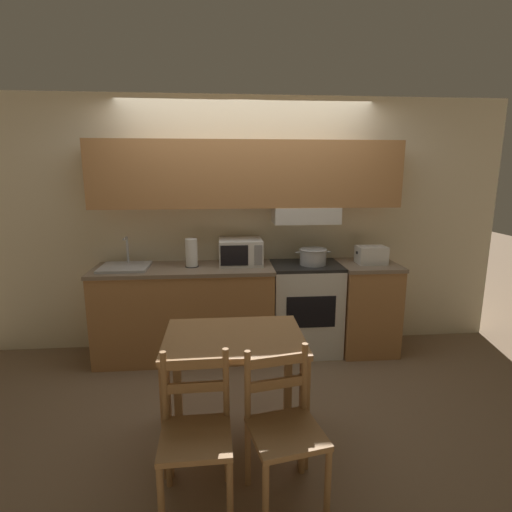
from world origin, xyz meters
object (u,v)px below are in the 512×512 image
Objects in this scene: dining_table at (234,355)px; chair_left_of_table at (196,434)px; toaster at (371,255)px; paper_towel_roll at (191,253)px; stove_range at (305,308)px; cooking_pot at (313,256)px; chair_right_of_table at (284,429)px; microwave at (240,252)px; sink_basin at (125,266)px.

chair_left_of_table is at bearing -114.25° from dining_table.
chair_left_of_table is (-1.65, -1.84, -0.58)m from toaster.
toaster is at bearing -0.62° from paper_towel_roll.
cooking_pot is at bearing -18.09° from stove_range.
paper_towel_roll reaches higher than chair_left_of_table.
chair_right_of_table is (-0.51, -1.87, -0.03)m from stove_range.
microwave is at bearing 8.44° from paper_towel_roll.
dining_table is at bearing -121.64° from cooking_pot.
cooking_pot reaches higher than stove_range.
microwave is at bearing 176.06° from toaster.
toaster reaches higher than dining_table.
chair_right_of_table is at bearing -62.99° from dining_table.
stove_range is at bearing 177.89° from toaster.
stove_range is at bearing 63.45° from chair_right_of_table.
chair_left_of_table is (-0.99, -1.87, -0.03)m from stove_range.
sink_basin is (-1.76, -0.02, 0.48)m from stove_range.
sink_basin is at bearing 179.85° from toaster.
cooking_pot is 0.41× the size of chair_right_of_table.
stove_range reaches higher than chair_left_of_table.
stove_range is 0.85m from toaster.
paper_towel_roll is 0.32× the size of chair_right_of_table.
microwave is at bearing 78.54° from chair_left_of_table.
microwave is 1.41× the size of toaster.
paper_towel_roll is (-1.13, -0.00, 0.59)m from stove_range.
toaster is at bearing 43.35° from dining_table.
sink_basin reaches higher than chair_right_of_table.
paper_towel_roll is 0.32× the size of chair_left_of_table.
sink_basin is (-2.41, 0.01, -0.07)m from toaster.
chair_left_of_table is at bearing -119.72° from cooking_pot.
toaster is 2.54m from chair_left_of_table.
microwave is 1.31m from toaster.
microwave reaches higher than chair_left_of_table.
sink_basin is at bearing 179.93° from cooking_pot.
microwave is 0.49× the size of chair_right_of_table.
toaster is 2.41m from sink_basin.
sink_basin is at bearing 112.80° from chair_right_of_table.
toaster is (0.59, -0.00, 0.00)m from cooking_pot.
microwave is at bearing 4.30° from sink_basin.
sink_basin is at bearing -175.70° from microwave.
paper_towel_roll reaches higher than dining_table.
paper_towel_roll is at bearing 179.28° from cooking_pot.
toaster is (1.30, -0.09, -0.04)m from microwave.
microwave is 2.03m from chair_right_of_table.
microwave reaches higher than toaster.
chair_left_of_table is at bearing -67.51° from sink_basin.
paper_towel_roll is 0.30× the size of dining_table.
stove_range is 1.02× the size of dining_table.
toaster reaches higher than chair_right_of_table.
sink_basin is at bearing -179.42° from stove_range.
stove_range is at bearing 60.55° from chair_left_of_table.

